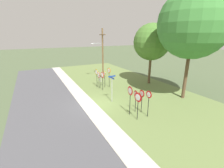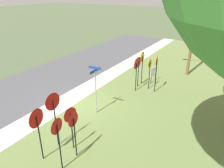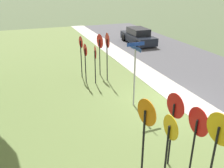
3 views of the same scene
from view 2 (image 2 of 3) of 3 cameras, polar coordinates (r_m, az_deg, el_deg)
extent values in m
plane|color=#4C5B3D|center=(14.04, -9.61, -5.38)|extent=(160.00, 160.00, 0.00)
cube|color=#4C4C51|center=(17.30, -21.85, -0.98)|extent=(44.00, 6.40, 0.01)
cube|color=#BCB7AD|center=(14.51, -12.04, -4.43)|extent=(44.00, 1.60, 0.06)
cube|color=olive|center=(11.58, 14.35, -12.83)|extent=(44.00, 12.00, 0.04)
cylinder|color=black|center=(16.55, 8.01, 3.73)|extent=(0.06, 0.06, 2.19)
cylinder|color=gold|center=(16.24, 8.09, 7.17)|extent=(0.80, 0.07, 0.80)
cylinder|color=white|center=(16.24, 8.03, 7.18)|extent=(0.62, 0.04, 0.62)
cylinder|color=black|center=(15.70, 9.93, 2.12)|extent=(0.06, 0.06, 2.02)
cylinder|color=gold|center=(15.38, 10.04, 5.47)|extent=(0.64, 0.04, 0.64)
cylinder|color=white|center=(15.39, 9.98, 5.49)|extent=(0.50, 0.02, 0.50)
cylinder|color=black|center=(15.98, 6.99, 2.62)|extent=(0.06, 0.06, 1.98)
cylinder|color=red|center=(15.68, 7.03, 5.81)|extent=(0.79, 0.04, 0.78)
cylinder|color=white|center=(15.68, 6.97, 5.82)|extent=(0.61, 0.02, 0.61)
cylinder|color=black|center=(15.23, 6.42, 1.79)|extent=(0.06, 0.06, 2.09)
cylinder|color=red|center=(14.90, 6.46, 5.35)|extent=(0.74, 0.08, 0.74)
cylinder|color=white|center=(14.91, 6.39, 5.36)|extent=(0.58, 0.05, 0.58)
cylinder|color=black|center=(15.24, 11.61, 2.13)|extent=(0.06, 0.06, 2.43)
cylinder|color=orange|center=(14.87, 11.83, 6.33)|extent=(0.68, 0.15, 0.68)
cylinder|color=white|center=(14.87, 11.77, 6.34)|extent=(0.53, 0.10, 0.53)
cylinder|color=black|center=(10.19, -14.76, -10.12)|extent=(0.06, 0.06, 2.39)
cone|color=red|center=(9.65, -15.62, -4.55)|extent=(0.81, 0.07, 0.81)
cone|color=white|center=(9.66, -15.71, -4.51)|extent=(0.55, 0.04, 0.55)
cylinder|color=black|center=(8.97, -13.74, -16.27)|extent=(0.06, 0.06, 2.16)
cone|color=red|center=(8.39, -14.62, -10.85)|extent=(0.66, 0.10, 0.66)
cone|color=white|center=(8.40, -14.73, -10.81)|extent=(0.45, 0.06, 0.45)
cylinder|color=black|center=(9.54, -9.79, -13.92)|extent=(0.06, 0.06, 1.94)
cone|color=red|center=(9.04, -10.39, -9.30)|extent=(0.66, 0.07, 0.66)
cone|color=white|center=(9.05, -10.50, -9.25)|extent=(0.45, 0.04, 0.45)
cylinder|color=black|center=(10.01, -10.59, -12.27)|extent=(0.06, 0.06, 1.85)
cone|color=red|center=(9.55, -11.16, -8.05)|extent=(0.70, 0.13, 0.71)
cone|color=silver|center=(9.57, -11.25, -8.01)|extent=(0.48, 0.08, 0.48)
cylinder|color=black|center=(9.68, -18.65, -13.65)|extent=(0.06, 0.06, 2.14)
cone|color=red|center=(9.15, -19.63, -8.63)|extent=(0.82, 0.15, 0.83)
cone|color=silver|center=(9.17, -19.72, -8.58)|extent=(0.56, 0.10, 0.56)
cylinder|color=#9EA0A8|center=(12.32, -4.38, -2.45)|extent=(0.07, 0.07, 2.60)
cylinder|color=#9EA0A8|center=(11.79, -4.58, 3.28)|extent=(0.09, 0.09, 0.03)
cube|color=navy|center=(11.77, -4.59, 3.55)|extent=(0.96, 0.04, 0.15)
cube|color=navy|center=(11.71, -4.61, 4.33)|extent=(0.04, 0.82, 0.15)
cylinder|color=brown|center=(18.60, 21.03, 13.81)|extent=(0.24, 0.24, 7.91)
cylinder|color=#9EA0A8|center=(18.59, 19.16, 19.51)|extent=(0.08, 1.71, 0.08)
ellipsoid|color=#B7B7BC|center=(18.81, 16.46, 19.69)|extent=(0.40, 0.56, 0.18)
cylinder|color=black|center=(17.50, 11.47, 1.74)|extent=(0.05, 0.05, 0.55)
cylinder|color=black|center=(16.85, 10.34, 0.95)|extent=(0.05, 0.05, 0.55)
cube|color=white|center=(16.94, 11.08, 3.30)|extent=(1.10, 0.13, 0.70)
camera|label=1|loc=(14.52, -79.59, 5.22)|focal=24.92mm
camera|label=3|loc=(18.08, 25.95, 17.05)|focal=39.16mm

